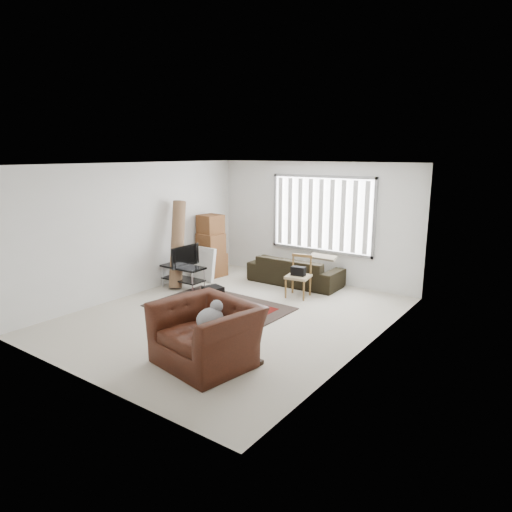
% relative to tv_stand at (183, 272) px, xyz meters
% --- Properties ---
extents(room, '(6.00, 6.02, 2.71)m').
position_rel_tv_stand_xyz_m(room, '(1.98, -0.23, 1.40)').
color(room, beige).
rests_on(room, ground).
extents(persian_rug, '(2.58, 1.75, 0.02)m').
position_rel_tv_stand_xyz_m(persian_rug, '(1.46, -0.54, -0.35)').
color(persian_rug, black).
rests_on(persian_rug, ground).
extents(tv_stand, '(0.99, 0.45, 0.49)m').
position_rel_tv_stand_xyz_m(tv_stand, '(0.00, 0.00, 0.00)').
color(tv_stand, black).
rests_on(tv_stand, ground).
extents(tv, '(0.10, 0.80, 0.46)m').
position_rel_tv_stand_xyz_m(tv, '(-0.00, 0.00, 0.37)').
color(tv, black).
rests_on(tv, tv_stand).
extents(subwoofer, '(0.41, 0.41, 0.33)m').
position_rel_tv_stand_xyz_m(subwoofer, '(1.23, -0.44, -0.17)').
color(subwoofer, black).
rests_on(subwoofer, persian_rug).
extents(moving_boxes, '(0.66, 0.61, 1.46)m').
position_rel_tv_stand_xyz_m(moving_boxes, '(-0.20, 1.15, 0.32)').
color(moving_boxes, brown).
rests_on(moving_boxes, ground).
extents(white_flatpack, '(0.61, 0.23, 0.78)m').
position_rel_tv_stand_xyz_m(white_flatpack, '(-0.05, 0.73, 0.03)').
color(white_flatpack, silver).
rests_on(white_flatpack, ground).
extents(rolled_rug, '(0.58, 0.80, 1.89)m').
position_rel_tv_stand_xyz_m(rolled_rug, '(-0.19, 0.04, 0.59)').
color(rolled_rug, brown).
rests_on(rolled_rug, ground).
extents(sofa, '(2.12, 0.94, 0.81)m').
position_rel_tv_stand_xyz_m(sofa, '(1.80, 1.72, 0.05)').
color(sofa, black).
rests_on(sofa, ground).
extents(side_chair, '(0.53, 0.53, 0.85)m').
position_rel_tv_stand_xyz_m(side_chair, '(2.34, 0.95, 0.11)').
color(side_chair, '#978663').
rests_on(side_chair, ground).
extents(armchair, '(1.51, 1.37, 0.98)m').
position_rel_tv_stand_xyz_m(armchair, '(2.84, -2.42, 0.14)').
color(armchair, '#3B170C').
rests_on(armchair, ground).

